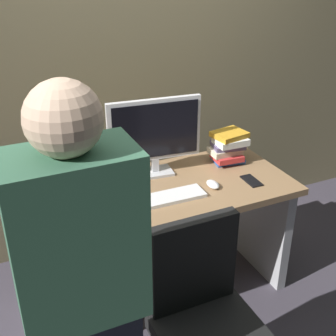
# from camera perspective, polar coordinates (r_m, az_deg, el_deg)

# --- Properties ---
(ground_plane) EXTENTS (9.00, 9.00, 0.00)m
(ground_plane) POSITION_cam_1_polar(r_m,az_deg,el_deg) (2.92, -0.43, -15.23)
(ground_plane) COLOR #3D3842
(wall_back) EXTENTS (6.40, 0.10, 3.00)m
(wall_back) POSITION_cam_1_polar(r_m,az_deg,el_deg) (2.91, -6.99, 17.63)
(wall_back) COLOR #8C7F5B
(wall_back) RESTS_ON ground
(desk) EXTENTS (1.45, 0.68, 0.73)m
(desk) POSITION_cam_1_polar(r_m,az_deg,el_deg) (2.61, -0.46, -6.90)
(desk) COLOR #93704C
(desk) RESTS_ON ground
(office_chair) EXTENTS (0.52, 0.52, 0.94)m
(office_chair) POSITION_cam_1_polar(r_m,az_deg,el_deg) (2.09, 4.82, -20.30)
(office_chair) COLOR black
(office_chair) RESTS_ON ground
(person_at_desk) EXTENTS (0.40, 0.24, 1.64)m
(person_at_desk) POSITION_cam_1_polar(r_m,az_deg,el_deg) (1.61, -10.51, -17.38)
(person_at_desk) COLOR #262838
(person_at_desk) RESTS_ON ground
(monitor) EXTENTS (0.54, 0.16, 0.46)m
(monitor) POSITION_cam_1_polar(r_m,az_deg,el_deg) (2.54, -1.69, 4.45)
(monitor) COLOR silver
(monitor) RESTS_ON desk
(keyboard) EXTENTS (0.43, 0.14, 0.02)m
(keyboard) POSITION_cam_1_polar(r_m,az_deg,el_deg) (2.38, -0.30, -3.83)
(keyboard) COLOR white
(keyboard) RESTS_ON desk
(mouse) EXTENTS (0.06, 0.10, 0.03)m
(mouse) POSITION_cam_1_polar(r_m,az_deg,el_deg) (2.51, 5.70, -2.07)
(mouse) COLOR white
(mouse) RESTS_ON desk
(cup_near_keyboard) EXTENTS (0.07, 0.07, 0.09)m
(cup_near_keyboard) POSITION_cam_1_polar(r_m,az_deg,el_deg) (2.28, -10.25, -4.75)
(cup_near_keyboard) COLOR #D84C3F
(cup_near_keyboard) RESTS_ON desk
(cup_by_monitor) EXTENTS (0.07, 0.07, 0.08)m
(cup_by_monitor) POSITION_cam_1_polar(r_m,az_deg,el_deg) (2.48, -12.94, -2.39)
(cup_by_monitor) COLOR #D84C3F
(cup_by_monitor) RESTS_ON desk
(book_stack) EXTENTS (0.23, 0.19, 0.20)m
(book_stack) POSITION_cam_1_polar(r_m,az_deg,el_deg) (2.77, 7.64, 2.65)
(book_stack) COLOR #3359A5
(book_stack) RESTS_ON desk
(cell_phone) EXTENTS (0.07, 0.15, 0.01)m
(cell_phone) POSITION_cam_1_polar(r_m,az_deg,el_deg) (2.60, 10.53, -1.60)
(cell_phone) COLOR black
(cell_phone) RESTS_ON desk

